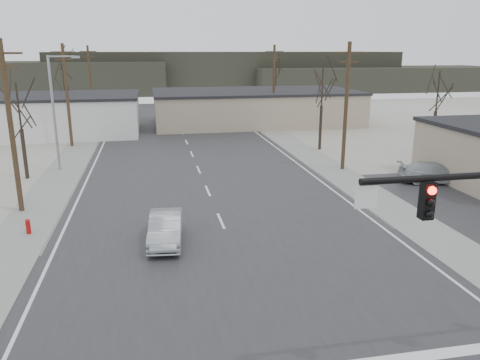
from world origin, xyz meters
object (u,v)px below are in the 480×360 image
object	(u,v)px
car_far_a	(194,117)
car_parked_dark_a	(472,172)
sedan_crossing	(166,228)
car_far_b	(123,110)
car_parked_silver	(434,173)
fire_hydrant	(28,227)

from	to	relation	value
car_far_a	car_parked_dark_a	bearing A→B (deg)	139.35
sedan_crossing	car_far_b	xyz separation A→B (m)	(-4.35, 50.07, -0.03)
car_far_a	car_parked_silver	world-z (taller)	car_far_a
fire_hydrant	sedan_crossing	size ratio (longest dim) A/B	0.19
fire_hydrant	sedan_crossing	xyz separation A→B (m)	(7.05, -2.44, 0.33)
car_far_b	car_parked_dark_a	bearing A→B (deg)	-80.10
sedan_crossing	car_parked_dark_a	world-z (taller)	car_parked_dark_a
sedan_crossing	car_parked_silver	world-z (taller)	sedan_crossing
car_far_b	car_parked_dark_a	distance (m)	50.61
car_far_a	car_parked_silver	xyz separation A→B (m)	(14.40, -31.51, -0.12)
fire_hydrant	car_parked_silver	bearing A→B (deg)	10.63
fire_hydrant	sedan_crossing	bearing A→B (deg)	-19.13
fire_hydrant	car_parked_dark_a	size ratio (longest dim) A/B	0.20
fire_hydrant	car_parked_silver	size ratio (longest dim) A/B	0.17
car_far_b	sedan_crossing	bearing A→B (deg)	-107.04
car_parked_dark_a	sedan_crossing	bearing A→B (deg)	101.13
fire_hydrant	car_far_b	bearing A→B (deg)	86.75
car_far_b	car_parked_dark_a	world-z (taller)	car_parked_dark_a
fire_hydrant	car_far_a	size ratio (longest dim) A/B	0.15
fire_hydrant	car_far_a	world-z (taller)	car_far_a
sedan_crossing	car_far_b	world-z (taller)	sedan_crossing
fire_hydrant	car_far_b	distance (m)	47.70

